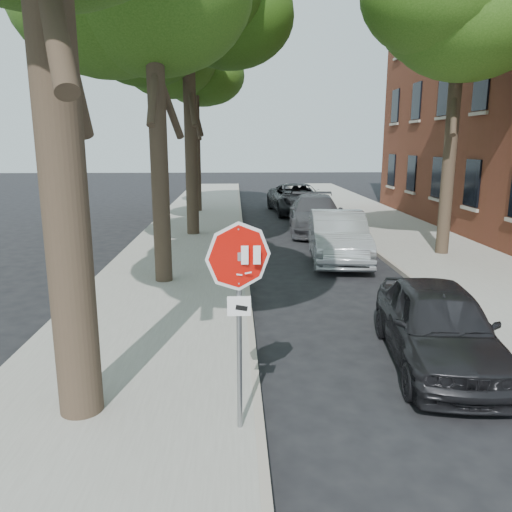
{
  "coord_description": "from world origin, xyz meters",
  "views": [
    {
      "loc": [
        -0.74,
        -5.64,
        3.58
      ],
      "look_at": [
        -0.45,
        1.18,
        2.05
      ],
      "focal_mm": 35.0,
      "sensor_mm": 36.0,
      "label": 1
    }
  ],
  "objects_px": {
    "tree_mid_b": "(187,21)",
    "car_b": "(338,237)",
    "car_d": "(297,199)",
    "car_a": "(438,325)",
    "stop_sign": "(239,287)",
    "tree_far": "(194,71)",
    "tree_right": "(459,19)",
    "car_c": "(315,214)"
  },
  "relations": [
    {
      "from": "car_a",
      "to": "stop_sign",
      "type": "bearing_deg",
      "value": -141.72
    },
    {
      "from": "car_b",
      "to": "car_d",
      "type": "distance_m",
      "value": 10.93
    },
    {
      "from": "tree_mid_b",
      "to": "car_c",
      "type": "xyz_separation_m",
      "value": [
        5.02,
        0.65,
        -7.24
      ]
    },
    {
      "from": "stop_sign",
      "to": "car_d",
      "type": "xyz_separation_m",
      "value": [
        3.25,
        20.5,
        -1.17
      ]
    },
    {
      "from": "car_c",
      "to": "car_a",
      "type": "bearing_deg",
      "value": -85.09
    },
    {
      "from": "tree_mid_b",
      "to": "tree_far",
      "type": "height_order",
      "value": "tree_mid_b"
    },
    {
      "from": "tree_right",
      "to": "car_a",
      "type": "relative_size",
      "value": 2.34
    },
    {
      "from": "tree_mid_b",
      "to": "tree_far",
      "type": "relative_size",
      "value": 1.11
    },
    {
      "from": "stop_sign",
      "to": "tree_right",
      "type": "bearing_deg",
      "value": 56.62
    },
    {
      "from": "tree_right",
      "to": "car_b",
      "type": "bearing_deg",
      "value": -170.79
    },
    {
      "from": "tree_right",
      "to": "car_d",
      "type": "relative_size",
      "value": 1.67
    },
    {
      "from": "car_a",
      "to": "car_c",
      "type": "bearing_deg",
      "value": 96.87
    },
    {
      "from": "tree_mid_b",
      "to": "car_b",
      "type": "xyz_separation_m",
      "value": [
        4.9,
        -4.58,
        -7.23
      ]
    },
    {
      "from": "car_b",
      "to": "car_c",
      "type": "height_order",
      "value": "car_b"
    },
    {
      "from": "tree_mid_b",
      "to": "car_d",
      "type": "height_order",
      "value": "tree_mid_b"
    },
    {
      "from": "car_d",
      "to": "car_c",
      "type": "bearing_deg",
      "value": -93.74
    },
    {
      "from": "stop_sign",
      "to": "car_b",
      "type": "xyz_separation_m",
      "value": [
        3.17,
        9.57,
        -1.18
      ]
    },
    {
      "from": "tree_mid_b",
      "to": "tree_far",
      "type": "xyz_separation_m",
      "value": [
        -0.3,
        6.99,
        -0.78
      ]
    },
    {
      "from": "tree_far",
      "to": "tree_right",
      "type": "xyz_separation_m",
      "value": [
        8.7,
        -11.0,
        0.0
      ]
    },
    {
      "from": "tree_right",
      "to": "stop_sign",
      "type": "bearing_deg",
      "value": -123.38
    },
    {
      "from": "stop_sign",
      "to": "car_c",
      "type": "distance_m",
      "value": 15.21
    },
    {
      "from": "stop_sign",
      "to": "car_b",
      "type": "height_order",
      "value": "stop_sign"
    },
    {
      "from": "car_b",
      "to": "car_d",
      "type": "bearing_deg",
      "value": 94.95
    },
    {
      "from": "car_a",
      "to": "car_d",
      "type": "bearing_deg",
      "value": 97.04
    },
    {
      "from": "car_d",
      "to": "tree_right",
      "type": "bearing_deg",
      "value": -75.91
    },
    {
      "from": "stop_sign",
      "to": "car_b",
      "type": "distance_m",
      "value": 10.15
    },
    {
      "from": "tree_far",
      "to": "tree_mid_b",
      "type": "bearing_deg",
      "value": -87.56
    },
    {
      "from": "tree_far",
      "to": "car_d",
      "type": "relative_size",
      "value": 1.67
    },
    {
      "from": "stop_sign",
      "to": "car_c",
      "type": "xyz_separation_m",
      "value": [
        3.3,
        14.8,
        -1.19
      ]
    },
    {
      "from": "stop_sign",
      "to": "tree_mid_b",
      "type": "relative_size",
      "value": 0.25
    },
    {
      "from": "car_a",
      "to": "tree_far",
      "type": "bearing_deg",
      "value": 112.44
    },
    {
      "from": "car_a",
      "to": "car_b",
      "type": "distance_m",
      "value": 7.57
    },
    {
      "from": "tree_mid_b",
      "to": "tree_right",
      "type": "distance_m",
      "value": 9.34
    },
    {
      "from": "car_b",
      "to": "car_d",
      "type": "xyz_separation_m",
      "value": [
        0.08,
        10.93,
        0.01
      ]
    },
    {
      "from": "car_b",
      "to": "car_d",
      "type": "height_order",
      "value": "car_d"
    },
    {
      "from": "stop_sign",
      "to": "tree_mid_b",
      "type": "height_order",
      "value": "tree_mid_b"
    },
    {
      "from": "car_c",
      "to": "car_d",
      "type": "xyz_separation_m",
      "value": [
        -0.05,
        5.7,
        0.02
      ]
    },
    {
      "from": "car_d",
      "to": "tree_far",
      "type": "bearing_deg",
      "value": 168.91
    },
    {
      "from": "tree_right",
      "to": "car_c",
      "type": "height_order",
      "value": "tree_right"
    },
    {
      "from": "stop_sign",
      "to": "car_d",
      "type": "height_order",
      "value": "stop_sign"
    },
    {
      "from": "car_b",
      "to": "car_c",
      "type": "bearing_deg",
      "value": 93.97
    },
    {
      "from": "tree_mid_b",
      "to": "tree_right",
      "type": "height_order",
      "value": "tree_mid_b"
    }
  ]
}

